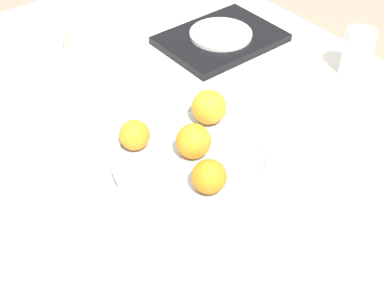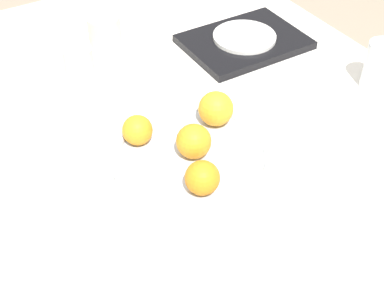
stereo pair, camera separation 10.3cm
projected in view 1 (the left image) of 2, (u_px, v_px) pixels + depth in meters
The scene contains 12 objects.
ground_plane at pixel (141, 279), 1.74m from camera, with size 12.00×12.00×0.00m, color gray.
table at pixel (132, 201), 1.49m from camera, with size 1.18×1.08×0.75m.
fruit_platter at pixel (192, 157), 1.06m from camera, with size 0.32×0.32×0.03m.
orange_0 at pixel (193, 141), 1.03m from camera, with size 0.07×0.07×0.07m.
orange_1 at pixel (209, 177), 0.96m from camera, with size 0.06×0.06×0.06m.
orange_2 at pixel (135, 135), 1.05m from camera, with size 0.06×0.06×0.06m.
orange_3 at pixel (209, 107), 1.11m from camera, with size 0.07×0.07×0.07m.
water_glass at pixel (357, 53), 1.26m from camera, with size 0.07×0.07×0.12m.
serving_tray at pixel (221, 39), 1.40m from camera, with size 0.30×0.22×0.02m.
side_plate at pixel (221, 34), 1.39m from camera, with size 0.16×0.16×0.01m.
cup_0 at pixel (80, 38), 1.35m from camera, with size 0.09×0.09×0.08m.
cup_1 at pixel (60, 72), 1.24m from camera, with size 0.07×0.07×0.08m.
Camera 1 is at (-0.50, -0.89, 1.48)m, focal length 50.00 mm.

